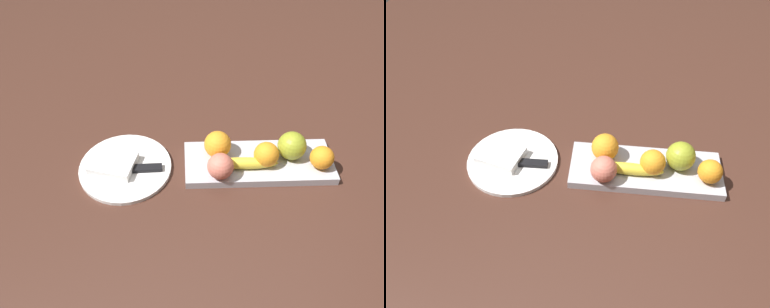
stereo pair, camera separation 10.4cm
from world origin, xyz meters
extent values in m
plane|color=#43271D|center=(0.00, 0.00, 0.00)|extent=(2.40, 2.40, 0.00)
cube|color=#B7B7C1|center=(0.01, 0.01, 0.01)|extent=(0.41, 0.15, 0.02)
sphere|color=#95A027|center=(-0.07, -0.01, 0.06)|extent=(0.08, 0.08, 0.08)
ellipsoid|color=yellow|center=(0.06, 0.03, 0.04)|extent=(0.19, 0.04, 0.03)
sphere|color=orange|center=(0.13, -0.02, 0.06)|extent=(0.07, 0.07, 0.07)
sphere|color=orange|center=(-0.15, 0.03, 0.06)|extent=(0.06, 0.06, 0.06)
sphere|color=orange|center=(0.00, 0.02, 0.06)|extent=(0.07, 0.07, 0.07)
sphere|color=#D8705D|center=(0.13, 0.06, 0.06)|extent=(0.07, 0.07, 0.07)
cylinder|color=white|center=(0.38, 0.01, 0.01)|extent=(0.25, 0.25, 0.01)
cube|color=white|center=(0.42, 0.01, 0.02)|extent=(0.14, 0.12, 0.02)
cube|color=silver|center=(0.39, 0.02, 0.01)|extent=(0.15, 0.02, 0.00)
cube|color=black|center=(0.33, 0.02, 0.02)|extent=(0.09, 0.03, 0.01)
camera|label=1|loc=(0.22, 0.73, 0.80)|focal=36.12mm
camera|label=2|loc=(0.12, 0.72, 0.80)|focal=36.12mm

